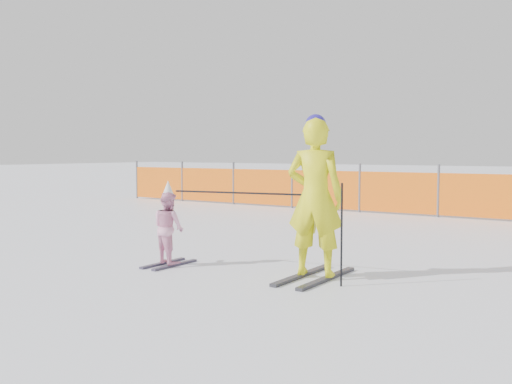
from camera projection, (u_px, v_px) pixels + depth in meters
ground at (234, 271)px, 7.37m from camera, size 120.00×120.00×0.00m
adult at (315, 197)px, 6.89m from camera, size 0.78×1.38×1.99m
child at (169, 227)px, 7.73m from camera, size 0.55×0.84×1.16m
ski_poles at (276, 208)px, 6.98m from camera, size 2.37×0.37×1.19m
safety_fence at (341, 190)px, 14.87m from camera, size 15.07×0.06×1.25m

